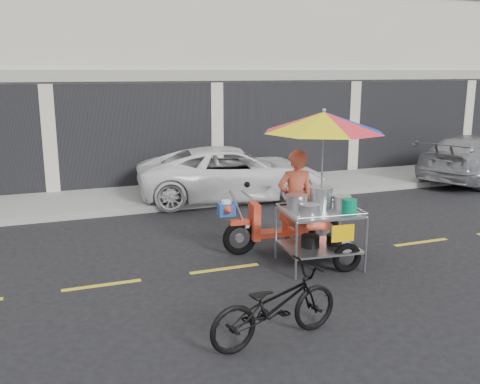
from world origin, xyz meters
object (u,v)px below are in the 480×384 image
object	(u,v)px
white_pickup	(233,173)
silver_pickup	(476,158)
near_bicycle	(275,305)
food_vendor_rig	(311,165)

from	to	relation	value
white_pickup	silver_pickup	distance (m)	7.62
near_bicycle	silver_pickup	bearing A→B (deg)	-64.57
white_pickup	near_bicycle	distance (m)	7.44
white_pickup	silver_pickup	size ratio (longest dim) A/B	1.02
white_pickup	near_bicycle	size ratio (longest dim) A/B	2.70
silver_pickup	food_vendor_rig	distance (m)	9.05
food_vendor_rig	near_bicycle	bearing A→B (deg)	-120.04
silver_pickup	near_bicycle	bearing A→B (deg)	102.63
white_pickup	near_bicycle	world-z (taller)	white_pickup
white_pickup	silver_pickup	world-z (taller)	silver_pickup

